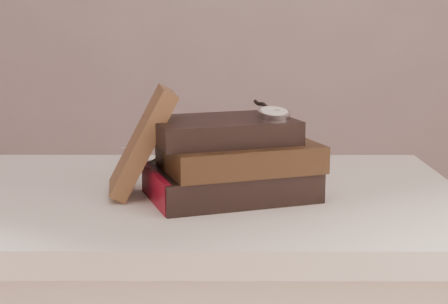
{
  "coord_description": "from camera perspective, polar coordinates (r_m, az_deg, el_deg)",
  "views": [
    {
      "loc": [
        0.09,
        -0.75,
        1.04
      ],
      "look_at": [
        0.09,
        0.31,
        0.82
      ],
      "focal_mm": 53.16,
      "sensor_mm": 36.0,
      "label": 1
    }
  ],
  "objects": [
    {
      "name": "table",
      "position": [
        1.16,
        -4.59,
        -7.72
      ],
      "size": [
        1.0,
        0.6,
        0.75
      ],
      "color": "silver",
      "rests_on": "ground"
    },
    {
      "name": "eyeglasses",
      "position": [
        1.14,
        -5.29,
        0.47
      ],
      "size": [
        0.14,
        0.15,
        0.05
      ],
      "color": "silver",
      "rests_on": "book_stack"
    },
    {
      "name": "pocket_watch",
      "position": [
        1.08,
        4.24,
        3.41
      ],
      "size": [
        0.07,
        0.16,
        0.02
      ],
      "color": "silver",
      "rests_on": "book_stack"
    },
    {
      "name": "journal",
      "position": [
        1.1,
        -7.02,
        0.91
      ],
      "size": [
        0.13,
        0.13,
        0.18
      ],
      "primitive_type": "cube",
      "rotation": [
        0.0,
        0.49,
        0.16
      ],
      "color": "#412A19",
      "rests_on": "table"
    },
    {
      "name": "book_stack",
      "position": [
        1.08,
        0.61,
        -0.75
      ],
      "size": [
        0.31,
        0.25,
        0.13
      ],
      "color": "black",
      "rests_on": "table"
    }
  ]
}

